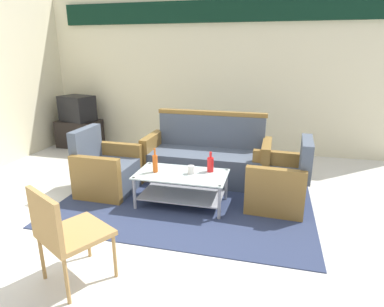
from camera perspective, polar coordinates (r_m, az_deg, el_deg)
ground_plane at (r=3.67m, az=-4.81°, el=-12.40°), size 14.00×14.00×0.00m
wall_back at (r=6.16m, az=4.24°, el=14.22°), size 6.52×0.19×2.80m
rug at (r=4.25m, az=-0.70°, el=-7.84°), size 3.07×2.30×0.01m
couch at (r=4.80m, az=2.69°, el=-0.85°), size 1.81×0.76×0.96m
armchair_left at (r=4.52m, az=-14.71°, el=-3.00°), size 0.71×0.77×0.85m
armchair_right at (r=4.11m, az=14.99°, el=-5.09°), size 0.73×0.79×0.85m
coffee_table at (r=4.00m, az=-1.82°, el=-5.37°), size 1.10×0.60×0.40m
bottle_orange at (r=3.98m, az=-6.46°, el=-1.68°), size 0.06×0.06×0.30m
bottle_red at (r=3.99m, az=3.23°, el=-1.87°), size 0.08×0.08×0.25m
cup at (r=3.93m, az=-0.17°, el=-2.85°), size 0.08×0.08×0.10m
tv_stand at (r=6.84m, az=-18.98°, el=3.33°), size 0.80×0.50×0.52m
television at (r=6.75m, az=-19.39°, el=7.46°), size 0.70×0.59×0.48m
wicker_chair at (r=2.80m, az=-21.49°, el=-12.28°), size 0.65×0.65×0.84m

